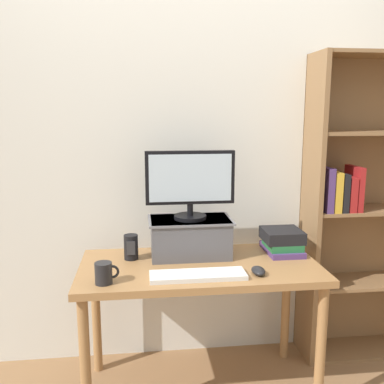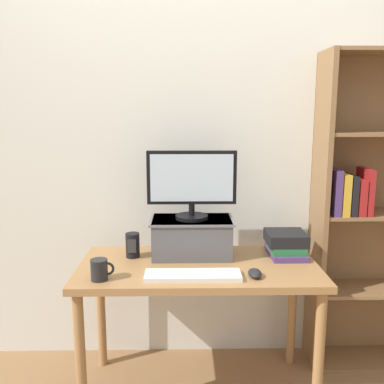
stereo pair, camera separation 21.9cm
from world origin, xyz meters
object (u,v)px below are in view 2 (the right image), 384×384
(riser_box, at_px, (192,236))
(computer_mouse, at_px, (255,273))
(coffee_mug, at_px, (100,270))
(desk_speaker, at_px, (133,245))
(book_stack, at_px, (286,244))
(desk, at_px, (199,281))
(bookshelf_unit, at_px, (377,211))
(computer_monitor, at_px, (192,182))
(keyboard, at_px, (193,275))

(riser_box, xyz_separation_m, computer_mouse, (0.30, -0.32, -0.09))
(riser_box, distance_m, coffee_mug, 0.56)
(computer_mouse, xyz_separation_m, desk_speaker, (-0.61, 0.29, 0.05))
(desk_speaker, bearing_deg, coffee_mug, -110.02)
(book_stack, bearing_deg, computer_mouse, -125.98)
(desk, bearing_deg, bookshelf_unit, 15.76)
(bookshelf_unit, height_order, riser_box, bookshelf_unit)
(computer_monitor, bearing_deg, book_stack, -1.70)
(computer_monitor, xyz_separation_m, book_stack, (0.51, -0.02, -0.34))
(computer_monitor, distance_m, coffee_mug, 0.66)
(riser_box, bearing_deg, computer_monitor, -90.00)
(computer_monitor, bearing_deg, riser_box, 90.00)
(keyboard, distance_m, book_stack, 0.60)
(keyboard, bearing_deg, riser_box, 89.91)
(desk_speaker, bearing_deg, computer_mouse, -25.65)
(keyboard, bearing_deg, computer_monitor, 89.91)
(riser_box, bearing_deg, bookshelf_unit, 8.05)
(computer_monitor, height_order, desk_speaker, computer_monitor)
(bookshelf_unit, bearing_deg, computer_monitor, -171.87)
(desk, height_order, computer_monitor, computer_monitor)
(riser_box, height_order, computer_mouse, riser_box)
(desk, distance_m, keyboard, 0.21)
(coffee_mug, distance_m, desk_speaker, 0.34)
(desk, xyz_separation_m, riser_box, (-0.03, 0.14, 0.20))
(computer_mouse, bearing_deg, desk_speaker, 154.35)
(desk, relative_size, computer_monitor, 2.60)
(desk, relative_size, coffee_mug, 11.01)
(bookshelf_unit, bearing_deg, desk_speaker, -172.87)
(computer_monitor, bearing_deg, desk, -76.70)
(computer_mouse, relative_size, book_stack, 0.39)
(bookshelf_unit, distance_m, computer_monitor, 1.10)
(book_stack, bearing_deg, computer_monitor, 178.30)
(coffee_mug, xyz_separation_m, desk_speaker, (0.12, 0.32, 0.02))
(desk, distance_m, computer_monitor, 0.52)
(riser_box, relative_size, keyboard, 0.98)
(riser_box, bearing_deg, keyboard, -90.09)
(keyboard, relative_size, desk_speaker, 3.45)
(bookshelf_unit, distance_m, desk_speaker, 1.41)
(desk, height_order, book_stack, book_stack)
(bookshelf_unit, height_order, desk_speaker, bookshelf_unit)
(keyboard, distance_m, desk_speaker, 0.44)
(computer_monitor, distance_m, book_stack, 0.62)
(riser_box, distance_m, desk_speaker, 0.32)
(desk, xyz_separation_m, book_stack, (0.48, 0.13, 0.16))
(riser_box, bearing_deg, desk_speaker, -175.98)
(computer_monitor, xyz_separation_m, desk_speaker, (-0.32, -0.02, -0.34))
(coffee_mug, relative_size, desk_speaker, 0.84)
(book_stack, xyz_separation_m, desk_speaker, (-0.83, -0.01, 0.00))
(keyboard, bearing_deg, computer_mouse, 0.87)
(riser_box, xyz_separation_m, coffee_mug, (-0.44, -0.34, -0.06))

